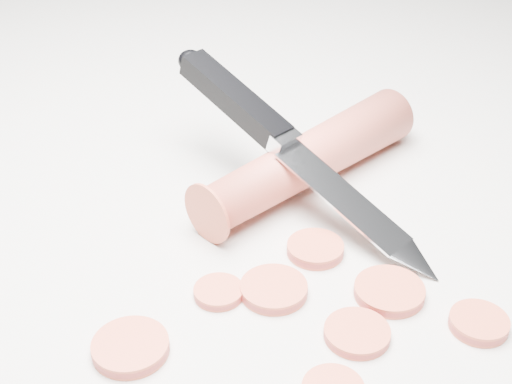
% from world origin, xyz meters
% --- Properties ---
extents(ground, '(2.40, 2.40, 0.00)m').
position_xyz_m(ground, '(0.00, 0.00, 0.00)').
color(ground, beige).
rests_on(ground, ground).
extents(carrot, '(0.11, 0.19, 0.04)m').
position_xyz_m(carrot, '(-0.02, 0.09, 0.02)').
color(carrot, '#BF4738').
rests_on(carrot, ground).
extents(carrot_slice_0, '(0.04, 0.04, 0.01)m').
position_xyz_m(carrot_slice_0, '(-0.06, -0.10, 0.00)').
color(carrot_slice_0, '#CA472F').
rests_on(carrot_slice_0, ground).
extents(carrot_slice_1, '(0.04, 0.04, 0.01)m').
position_xyz_m(carrot_slice_1, '(-0.00, -0.03, 0.00)').
color(carrot_slice_1, '#CA472F').
rests_on(carrot_slice_1, ground).
extents(carrot_slice_2, '(0.04, 0.04, 0.01)m').
position_xyz_m(carrot_slice_2, '(0.06, -0.01, 0.00)').
color(carrot_slice_2, '#CA472F').
rests_on(carrot_slice_2, ground).
extents(carrot_slice_4, '(0.03, 0.03, 0.01)m').
position_xyz_m(carrot_slice_4, '(0.11, -0.01, 0.00)').
color(carrot_slice_4, '#CA472F').
rests_on(carrot_slice_4, ground).
extents(carrot_slice_5, '(0.03, 0.03, 0.01)m').
position_xyz_m(carrot_slice_5, '(0.01, 0.01, 0.00)').
color(carrot_slice_5, '#CA472F').
rests_on(carrot_slice_5, ground).
extents(carrot_slice_6, '(0.03, 0.03, 0.01)m').
position_xyz_m(carrot_slice_6, '(-0.03, -0.04, 0.00)').
color(carrot_slice_6, '#CA472F').
rests_on(carrot_slice_6, ground).
extents(carrot_slice_7, '(0.04, 0.04, 0.01)m').
position_xyz_m(carrot_slice_7, '(0.05, -0.05, 0.00)').
color(carrot_slice_7, '#CA472F').
rests_on(carrot_slice_7, ground).
extents(kitchen_knife, '(0.22, 0.12, 0.08)m').
position_xyz_m(kitchen_knife, '(-0.02, 0.06, 0.04)').
color(kitchen_knife, silver).
rests_on(kitchen_knife, ground).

